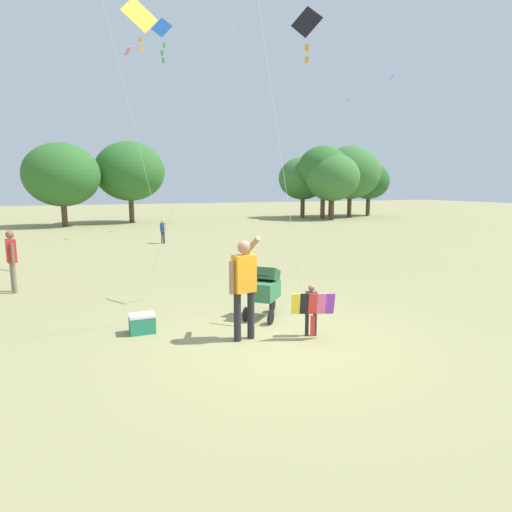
{
  "coord_description": "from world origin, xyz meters",
  "views": [
    {
      "loc": [
        -3.18,
        -6.51,
        2.63
      ],
      "look_at": [
        0.01,
        1.15,
        1.3
      ],
      "focal_mm": 30.83,
      "sensor_mm": 36.0,
      "label": 1
    }
  ],
  "objects": [
    {
      "name": "kite_orange_delta",
      "position": [
        -0.54,
        7.25,
        6.76
      ],
      "size": [
        2.34,
        3.73,
        7.62
      ],
      "color": "blue",
      "rests_on": "ground"
    },
    {
      "name": "person_adult_flyer",
      "position": [
        -0.58,
        0.29,
        1.04
      ],
      "size": [
        0.57,
        0.57,
        1.8
      ],
      "color": "#232328",
      "rests_on": "ground"
    },
    {
      "name": "treeline_distant",
      "position": [
        11.09,
        25.29,
        3.53
      ],
      "size": [
        29.3,
        7.2,
        5.99
      ],
      "color": "brown",
      "rests_on": "ground"
    },
    {
      "name": "kite_green_novelty",
      "position": [
        -1.22,
        5.79,
        6.71
      ],
      "size": [
        2.11,
        4.08,
        7.48
      ],
      "color": "yellow",
      "rests_on": "ground"
    },
    {
      "name": "kite_adult_black",
      "position": [
        1.62,
        2.31,
        5.8
      ],
      "size": [
        2.23,
        2.35,
        6.49
      ],
      "color": "black",
      "rests_on": "ground"
    },
    {
      "name": "ground_plane",
      "position": [
        0.0,
        0.0,
        0.0
      ],
      "size": [
        120.0,
        120.0,
        0.0
      ],
      "primitive_type": "plane",
      "color": "#938E5B"
    },
    {
      "name": "person_kid_running",
      "position": [
        -4.65,
        5.69,
        0.91
      ],
      "size": [
        0.27,
        0.49,
        1.55
      ],
      "color": "#7F705B",
      "rests_on": "ground"
    },
    {
      "name": "stroller",
      "position": [
        0.3,
        1.34,
        0.61
      ],
      "size": [
        0.97,
        0.98,
        1.03
      ],
      "color": "black",
      "rests_on": "ground"
    },
    {
      "name": "child_with_butterfly_kite",
      "position": [
        0.57,
        -0.02,
        0.56
      ],
      "size": [
        0.74,
        0.46,
        0.93
      ],
      "color": "#232328",
      "rests_on": "ground"
    },
    {
      "name": "cooler_box",
      "position": [
        -2.15,
        1.32,
        0.18
      ],
      "size": [
        0.45,
        0.33,
        0.35
      ],
      "color": "#288466",
      "rests_on": "ground"
    },
    {
      "name": "distant_kites_cluster",
      "position": [
        1.91,
        21.24,
        12.81
      ],
      "size": [
        36.07,
        15.29,
        8.82
      ],
      "color": "blue"
    },
    {
      "name": "person_sitting_far",
      "position": [
        0.59,
        13.77,
        0.65
      ],
      "size": [
        0.22,
        0.33,
        1.09
      ],
      "color": "#232328",
      "rests_on": "ground"
    }
  ]
}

